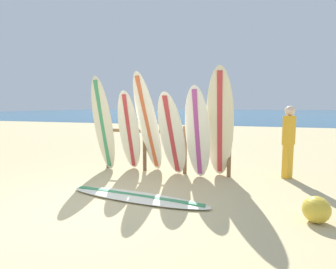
{
  "coord_description": "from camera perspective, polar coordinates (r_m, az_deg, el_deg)",
  "views": [
    {
      "loc": [
        2.34,
        -3.64,
        1.61
      ],
      "look_at": [
        0.36,
        2.79,
        0.88
      ],
      "focal_mm": 29.08,
      "sensor_mm": 36.0,
      "label": 1
    }
  ],
  "objects": [
    {
      "name": "surfboard_rack",
      "position": [
        6.51,
        -0.78,
        -1.75
      ],
      "size": [
        3.16,
        0.09,
        1.13
      ],
      "color": "brown",
      "rests_on": "ground"
    },
    {
      "name": "surfboard_leaning_center",
      "position": [
        5.97,
        0.84,
        -0.18
      ],
      "size": [
        0.67,
        0.93,
        1.9
      ],
      "color": "white",
      "rests_on": "ground"
    },
    {
      "name": "beach_ball",
      "position": [
        4.37,
        28.67,
        -13.64
      ],
      "size": [
        0.37,
        0.37,
        0.37
      ],
      "primitive_type": "sphere",
      "color": "gold",
      "rests_on": "ground"
    },
    {
      "name": "ground_plane",
      "position": [
        4.62,
        -15.08,
        -14.44
      ],
      "size": [
        120.0,
        120.0,
        0.0
      ],
      "primitive_type": "plane",
      "color": "#CCB784"
    },
    {
      "name": "ocean_water",
      "position": [
        61.71,
        15.03,
        4.46
      ],
      "size": [
        120.0,
        80.0,
        0.01
      ],
      "primitive_type": "cube",
      "color": "#1E5984",
      "rests_on": "ground"
    },
    {
      "name": "surfboard_leaning_right",
      "position": [
        5.83,
        10.8,
        1.92
      ],
      "size": [
        0.65,
        1.09,
        2.38
      ],
      "color": "beige",
      "rests_on": "ground"
    },
    {
      "name": "surfboard_leaning_far_left",
      "position": [
        6.73,
        -13.43,
        2.01
      ],
      "size": [
        0.59,
        0.64,
        2.29
      ],
      "color": "beige",
      "rests_on": "ground"
    },
    {
      "name": "surfboard_leaning_center_right",
      "position": [
        5.85,
        6.21,
        0.27
      ],
      "size": [
        0.62,
        0.64,
        2.03
      ],
      "color": "white",
      "rests_on": "ground"
    },
    {
      "name": "surfboard_leaning_left",
      "position": [
        6.53,
        -8.1,
        0.51
      ],
      "size": [
        0.64,
        1.0,
        1.95
      ],
      "color": "white",
      "rests_on": "ground"
    },
    {
      "name": "surfboard_lying_on_sand",
      "position": [
        4.84,
        -6.63,
        -12.88
      ],
      "size": [
        2.68,
        0.8,
        0.08
      ],
      "color": "white",
      "rests_on": "ground"
    },
    {
      "name": "small_boat_offshore",
      "position": [
        40.85,
        6.85,
        4.21
      ],
      "size": [
        2.58,
        2.16,
        0.71
      ],
      "color": "#B22D28",
      "rests_on": "ocean_water"
    },
    {
      "name": "surfboard_leaning_center_left",
      "position": [
        6.33,
        -4.21,
        2.2
      ],
      "size": [
        0.66,
        1.09,
        2.35
      ],
      "color": "white",
      "rests_on": "ground"
    },
    {
      "name": "beachgoer_standing",
      "position": [
        6.5,
        23.96,
        -0.82
      ],
      "size": [
        0.28,
        0.3,
        1.6
      ],
      "color": "gold",
      "rests_on": "ground"
    }
  ]
}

